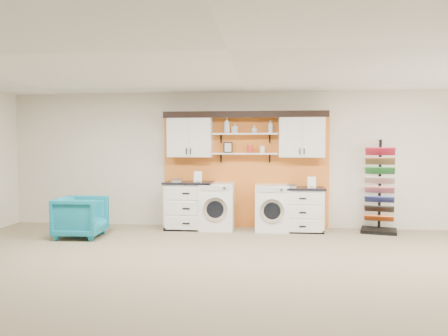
# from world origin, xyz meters

# --- Properties ---
(floor) EXTENTS (10.00, 10.00, 0.00)m
(floor) POSITION_xyz_m (0.00, 0.00, 0.00)
(floor) COLOR #86745A
(floor) RESTS_ON ground
(ceiling) EXTENTS (10.00, 10.00, 0.00)m
(ceiling) POSITION_xyz_m (0.00, 0.00, 2.80)
(ceiling) COLOR white
(ceiling) RESTS_ON wall_back
(wall_back) EXTENTS (10.00, 0.00, 10.00)m
(wall_back) POSITION_xyz_m (0.00, 4.00, 1.40)
(wall_back) COLOR beige
(wall_back) RESTS_ON floor
(wall_front) EXTENTS (10.00, 0.00, 10.00)m
(wall_front) POSITION_xyz_m (0.00, -4.00, 1.40)
(wall_front) COLOR beige
(wall_front) RESTS_ON floor
(accent_panel) EXTENTS (3.40, 0.07, 2.40)m
(accent_panel) POSITION_xyz_m (0.00, 3.96, 1.20)
(accent_panel) COLOR orange
(accent_panel) RESTS_ON wall_back
(upper_cabinet_left) EXTENTS (0.90, 0.35, 0.84)m
(upper_cabinet_left) POSITION_xyz_m (-1.13, 3.79, 1.88)
(upper_cabinet_left) COLOR white
(upper_cabinet_left) RESTS_ON wall_back
(upper_cabinet_right) EXTENTS (0.90, 0.35, 0.84)m
(upper_cabinet_right) POSITION_xyz_m (1.13, 3.79, 1.88)
(upper_cabinet_right) COLOR white
(upper_cabinet_right) RESTS_ON wall_back
(shelf_lower) EXTENTS (1.32, 0.28, 0.03)m
(shelf_lower) POSITION_xyz_m (0.00, 3.80, 1.53)
(shelf_lower) COLOR white
(shelf_lower) RESTS_ON wall_back
(shelf_upper) EXTENTS (1.32, 0.28, 0.03)m
(shelf_upper) POSITION_xyz_m (0.00, 3.80, 1.93)
(shelf_upper) COLOR white
(shelf_upper) RESTS_ON wall_back
(crown_molding) EXTENTS (3.30, 0.41, 0.13)m
(crown_molding) POSITION_xyz_m (0.00, 3.81, 2.33)
(crown_molding) COLOR black
(crown_molding) RESTS_ON wall_back
(picture_frame) EXTENTS (0.18, 0.02, 0.22)m
(picture_frame) POSITION_xyz_m (-0.35, 3.85, 1.66)
(picture_frame) COLOR black
(picture_frame) RESTS_ON shelf_lower
(canister_red) EXTENTS (0.11, 0.11, 0.16)m
(canister_red) POSITION_xyz_m (0.10, 3.80, 1.62)
(canister_red) COLOR red
(canister_red) RESTS_ON shelf_lower
(canister_cream) EXTENTS (0.10, 0.10, 0.14)m
(canister_cream) POSITION_xyz_m (0.35, 3.80, 1.61)
(canister_cream) COLOR silver
(canister_cream) RESTS_ON shelf_lower
(base_cabinet_left) EXTENTS (0.98, 0.66, 0.96)m
(base_cabinet_left) POSITION_xyz_m (-1.13, 3.64, 0.48)
(base_cabinet_left) COLOR white
(base_cabinet_left) RESTS_ON floor
(base_cabinet_right) EXTENTS (0.89, 0.66, 0.87)m
(base_cabinet_right) POSITION_xyz_m (1.13, 3.64, 0.44)
(base_cabinet_right) COLOR white
(base_cabinet_right) RESTS_ON floor
(washer) EXTENTS (0.67, 0.71, 0.94)m
(washer) POSITION_xyz_m (-0.55, 3.64, 0.47)
(washer) COLOR white
(washer) RESTS_ON floor
(dryer) EXTENTS (0.66, 0.71, 0.92)m
(dryer) POSITION_xyz_m (0.55, 3.64, 0.46)
(dryer) COLOR white
(dryer) RESTS_ON floor
(sample_rack) EXTENTS (0.78, 0.70, 1.81)m
(sample_rack) POSITION_xyz_m (2.63, 3.68, 0.56)
(sample_rack) COLOR black
(sample_rack) RESTS_ON floor
(armchair) EXTENTS (0.86, 0.84, 0.76)m
(armchair) POSITION_xyz_m (-2.96, 2.63, 0.38)
(armchair) COLOR #107791
(armchair) RESTS_ON floor
(soap_bottle_a) EXTENTS (0.13, 0.13, 0.32)m
(soap_bottle_a) POSITION_xyz_m (-0.37, 3.80, 2.11)
(soap_bottle_a) COLOR silver
(soap_bottle_a) RESTS_ON shelf_upper
(soap_bottle_b) EXTENTS (0.13, 0.13, 0.21)m
(soap_bottle_b) POSITION_xyz_m (-0.21, 3.80, 2.05)
(soap_bottle_b) COLOR silver
(soap_bottle_b) RESTS_ON shelf_upper
(soap_bottle_c) EXTENTS (0.16, 0.16, 0.16)m
(soap_bottle_c) POSITION_xyz_m (0.19, 3.80, 2.02)
(soap_bottle_c) COLOR silver
(soap_bottle_c) RESTS_ON shelf_upper
(soap_bottle_d) EXTENTS (0.11, 0.11, 0.26)m
(soap_bottle_d) POSITION_xyz_m (0.51, 3.80, 2.08)
(soap_bottle_d) COLOR silver
(soap_bottle_d) RESTS_ON shelf_upper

